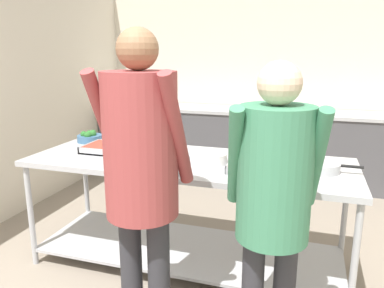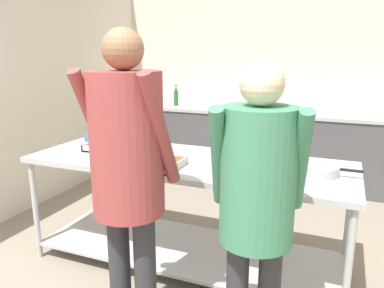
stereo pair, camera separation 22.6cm
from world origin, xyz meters
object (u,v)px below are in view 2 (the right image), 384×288
(serving_tray_greens, at_px, (255,168))
(water_bottle, at_px, (176,96))
(serving_tray_roast, at_px, (152,163))
(guest_serving_right, at_px, (257,191))
(guest_serving_left, at_px, (128,162))
(plate_stack, at_px, (210,159))
(broccoli_bowl, at_px, (96,135))
(sauce_pan, at_px, (322,170))
(serving_tray_vegetables, at_px, (117,147))

(serving_tray_greens, height_order, water_bottle, water_bottle)
(serving_tray_roast, xyz_separation_m, water_bottle, (-0.96, 2.51, 0.17))
(guest_serving_right, relative_size, water_bottle, 5.62)
(serving_tray_greens, distance_m, guest_serving_left, 0.97)
(serving_tray_roast, relative_size, plate_stack, 1.91)
(serving_tray_roast, relative_size, guest_serving_left, 0.24)
(broccoli_bowl, xyz_separation_m, guest_serving_left, (1.07, -1.17, 0.19))
(sauce_pan, bearing_deg, serving_tray_greens, -168.12)
(guest_serving_right, bearing_deg, serving_tray_vegetables, 148.48)
(plate_stack, distance_m, sauce_pan, 0.77)
(guest_serving_left, bearing_deg, serving_tray_greens, 57.51)
(serving_tray_roast, xyz_separation_m, guest_serving_right, (0.88, -0.54, 0.10))
(serving_tray_greens, relative_size, guest_serving_left, 0.23)
(plate_stack, distance_m, water_bottle, 2.65)
(guest_serving_right, bearing_deg, serving_tray_roast, 148.32)
(plate_stack, height_order, serving_tray_greens, plate_stack)
(serving_tray_vegetables, xyz_separation_m, guest_serving_left, (0.69, -0.93, 0.20))
(plate_stack, bearing_deg, guest_serving_left, -100.41)
(guest_serving_left, xyz_separation_m, water_bottle, (-1.16, 3.15, -0.03))
(serving_tray_vegetables, distance_m, guest_serving_left, 1.18)
(sauce_pan, height_order, water_bottle, water_bottle)
(plate_stack, height_order, guest_serving_left, guest_serving_left)
(serving_tray_greens, bearing_deg, serving_tray_roast, -167.29)
(serving_tray_vegetables, relative_size, serving_tray_roast, 1.12)
(broccoli_bowl, height_order, serving_tray_vegetables, broccoli_bowl)
(serving_tray_roast, distance_m, serving_tray_greens, 0.73)
(sauce_pan, distance_m, guest_serving_right, 0.84)
(sauce_pan, height_order, guest_serving_right, guest_serving_right)
(serving_tray_vegetables, xyz_separation_m, serving_tray_greens, (1.20, -0.14, -0.00))
(plate_stack, xyz_separation_m, sauce_pan, (0.77, 0.02, 0.00))
(serving_tray_roast, distance_m, plate_stack, 0.43)
(serving_tray_greens, xyz_separation_m, water_bottle, (-1.67, 2.35, 0.17))
(serving_tray_greens, distance_m, water_bottle, 2.89)
(serving_tray_roast, xyz_separation_m, serving_tray_greens, (0.71, 0.16, 0.00))
(plate_stack, height_order, guest_serving_right, guest_serving_right)
(serving_tray_roast, distance_m, water_bottle, 2.70)
(serving_tray_vegetables, relative_size, water_bottle, 1.65)
(broccoli_bowl, height_order, water_bottle, water_bottle)
(guest_serving_left, distance_m, guest_serving_right, 0.69)
(broccoli_bowl, xyz_separation_m, guest_serving_right, (1.75, -1.08, 0.09))
(serving_tray_greens, relative_size, water_bottle, 1.39)
(broccoli_bowl, height_order, plate_stack, broccoli_bowl)
(serving_tray_roast, xyz_separation_m, guest_serving_left, (0.20, -0.64, 0.20))
(broccoli_bowl, relative_size, serving_tray_vegetables, 0.47)
(plate_stack, bearing_deg, serving_tray_vegetables, 175.35)
(broccoli_bowl, xyz_separation_m, plate_stack, (1.23, -0.31, -0.01))
(serving_tray_vegetables, relative_size, plate_stack, 2.13)
(serving_tray_roast, distance_m, sauce_pan, 1.16)
(serving_tray_greens, bearing_deg, guest_serving_left, -122.49)
(broccoli_bowl, xyz_separation_m, sauce_pan, (2.00, -0.29, -0.01))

